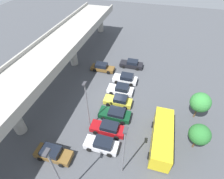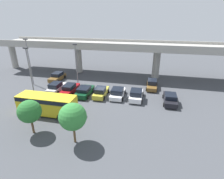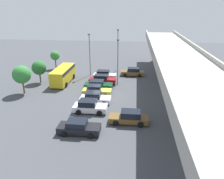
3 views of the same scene
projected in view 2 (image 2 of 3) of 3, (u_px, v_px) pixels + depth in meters
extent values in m
plane|color=#424449|center=(103.00, 94.00, 30.10)|extent=(113.08, 113.08, 0.00)
cube|color=#9E9B93|center=(116.00, 46.00, 37.41)|extent=(52.77, 7.11, 0.90)
cube|color=#9E9B93|center=(112.00, 45.00, 34.07)|extent=(52.77, 0.30, 0.55)
cube|color=#9E9B93|center=(119.00, 40.00, 40.18)|extent=(52.77, 0.30, 0.55)
cylinder|color=#9E9B93|center=(13.00, 56.00, 44.09)|extent=(1.50, 1.50, 5.98)
cylinder|color=#9E9B93|center=(79.00, 60.00, 40.54)|extent=(1.50, 1.50, 5.98)
cylinder|color=#9E9B93|center=(156.00, 64.00, 36.98)|extent=(1.50, 1.50, 5.98)
cube|color=brown|center=(57.00, 78.00, 36.17)|extent=(1.77, 4.59, 0.76)
cube|color=black|center=(57.00, 74.00, 36.08)|extent=(1.63, 2.31, 0.68)
cylinder|color=black|center=(58.00, 81.00, 34.80)|extent=(0.22, 0.65, 0.65)
cylinder|color=black|center=(50.00, 81.00, 35.17)|extent=(0.22, 0.65, 0.65)
cylinder|color=black|center=(65.00, 77.00, 37.36)|extent=(0.22, 0.65, 0.65)
cylinder|color=black|center=(57.00, 76.00, 37.73)|extent=(0.22, 0.65, 0.65)
cube|color=silver|center=(57.00, 88.00, 30.92)|extent=(1.76, 4.34, 0.78)
cube|color=black|center=(55.00, 85.00, 30.35)|extent=(1.62, 2.26, 0.71)
cylinder|color=black|center=(56.00, 86.00, 32.40)|extent=(0.22, 0.70, 0.70)
cylinder|color=black|center=(65.00, 87.00, 32.03)|extent=(0.22, 0.70, 0.70)
cylinder|color=black|center=(48.00, 92.00, 29.98)|extent=(0.22, 0.70, 0.70)
cylinder|color=black|center=(58.00, 93.00, 29.62)|extent=(0.22, 0.70, 0.70)
cube|color=maroon|center=(70.00, 90.00, 30.35)|extent=(1.72, 4.81, 0.76)
cube|color=black|center=(69.00, 86.00, 29.82)|extent=(1.59, 2.35, 0.67)
cylinder|color=black|center=(69.00, 87.00, 31.95)|extent=(0.22, 0.68, 0.68)
cylinder|color=black|center=(78.00, 88.00, 31.59)|extent=(0.22, 0.68, 0.68)
cylinder|color=black|center=(62.00, 94.00, 29.28)|extent=(0.22, 0.68, 0.68)
cylinder|color=black|center=(71.00, 95.00, 28.92)|extent=(0.22, 0.68, 0.68)
cube|color=#0C381E|center=(85.00, 92.00, 29.55)|extent=(2.00, 4.69, 0.73)
cube|color=black|center=(84.00, 89.00, 29.03)|extent=(1.84, 2.34, 0.57)
cylinder|color=black|center=(82.00, 89.00, 31.15)|extent=(0.22, 0.66, 0.66)
cylinder|color=black|center=(93.00, 90.00, 30.73)|extent=(0.22, 0.66, 0.66)
cylinder|color=black|center=(76.00, 96.00, 28.54)|extent=(0.22, 0.66, 0.66)
cylinder|color=black|center=(88.00, 97.00, 28.13)|extent=(0.22, 0.66, 0.66)
cube|color=gold|center=(101.00, 93.00, 29.18)|extent=(1.74, 4.49, 0.75)
cube|color=black|center=(100.00, 90.00, 28.54)|extent=(1.60, 2.05, 0.70)
cylinder|color=black|center=(98.00, 90.00, 30.70)|extent=(0.22, 0.66, 0.66)
cylinder|color=black|center=(108.00, 91.00, 30.34)|extent=(0.22, 0.66, 0.66)
cylinder|color=black|center=(93.00, 97.00, 28.20)|extent=(0.22, 0.66, 0.66)
cylinder|color=black|center=(104.00, 98.00, 27.84)|extent=(0.22, 0.66, 0.66)
cube|color=silver|center=(118.00, 94.00, 28.87)|extent=(1.96, 4.40, 0.66)
cube|color=black|center=(117.00, 91.00, 28.32)|extent=(1.81, 2.14, 0.75)
cylinder|color=black|center=(113.00, 91.00, 30.37)|extent=(0.22, 0.64, 0.64)
cylinder|color=black|center=(125.00, 92.00, 29.97)|extent=(0.22, 0.64, 0.64)
cylinder|color=black|center=(110.00, 98.00, 27.93)|extent=(0.22, 0.64, 0.64)
cylinder|color=black|center=(122.00, 99.00, 27.52)|extent=(0.22, 0.64, 0.64)
cube|color=silver|center=(136.00, 96.00, 28.10)|extent=(1.92, 4.39, 0.75)
cube|color=black|center=(136.00, 92.00, 27.53)|extent=(1.77, 2.23, 0.72)
cylinder|color=black|center=(131.00, 93.00, 29.61)|extent=(0.22, 0.71, 0.71)
cylinder|color=black|center=(143.00, 94.00, 29.21)|extent=(0.22, 0.71, 0.71)
cylinder|color=black|center=(129.00, 100.00, 27.16)|extent=(0.22, 0.71, 0.71)
cylinder|color=black|center=(142.00, 101.00, 26.77)|extent=(0.22, 0.71, 0.71)
cube|color=brown|center=(152.00, 86.00, 32.23)|extent=(1.73, 4.66, 0.66)
cube|color=black|center=(152.00, 82.00, 32.18)|extent=(1.59, 2.30, 0.73)
cylinder|color=black|center=(157.00, 90.00, 30.82)|extent=(0.22, 0.70, 0.70)
cylinder|color=black|center=(146.00, 89.00, 31.18)|extent=(0.22, 0.70, 0.70)
cylinder|color=black|center=(156.00, 84.00, 33.41)|extent=(0.22, 0.70, 0.70)
cylinder|color=black|center=(147.00, 83.00, 33.77)|extent=(0.22, 0.70, 0.70)
cube|color=black|center=(170.00, 99.00, 26.89)|extent=(1.81, 4.66, 0.76)
cube|color=black|center=(171.00, 96.00, 26.43)|extent=(1.67, 2.14, 0.61)
cylinder|color=black|center=(163.00, 96.00, 28.46)|extent=(0.22, 0.61, 0.61)
cylinder|color=black|center=(175.00, 97.00, 28.09)|extent=(0.22, 0.61, 0.61)
cylinder|color=black|center=(164.00, 105.00, 25.87)|extent=(0.22, 0.61, 0.61)
cylinder|color=black|center=(177.00, 106.00, 25.50)|extent=(0.22, 0.61, 0.61)
cube|color=gold|center=(47.00, 104.00, 23.50)|extent=(7.87, 2.38, 2.48)
cube|color=black|center=(46.00, 98.00, 23.15)|extent=(7.72, 2.42, 0.55)
cylinder|color=black|center=(27.00, 113.00, 23.32)|extent=(0.86, 0.29, 0.86)
cylinder|color=black|center=(38.00, 105.00, 25.49)|extent=(0.86, 0.29, 0.86)
cylinder|color=black|center=(60.00, 118.00, 22.33)|extent=(0.86, 0.29, 0.86)
cylinder|color=black|center=(69.00, 109.00, 24.50)|extent=(0.86, 0.29, 0.86)
cylinder|color=slate|center=(31.00, 75.00, 27.09)|extent=(0.16, 0.16, 7.99)
cube|color=#333338|center=(25.00, 48.00, 25.48)|extent=(0.70, 0.35, 0.20)
cylinder|color=slate|center=(30.00, 63.00, 32.46)|extent=(0.16, 0.16, 8.51)
cube|color=#333338|center=(25.00, 39.00, 30.74)|extent=(0.70, 0.35, 0.20)
cylinder|color=slate|center=(77.00, 67.00, 31.45)|extent=(0.16, 0.16, 7.79)
cube|color=#333338|center=(75.00, 44.00, 29.87)|extent=(0.70, 0.35, 0.20)
cylinder|color=brown|center=(33.00, 126.00, 19.89)|extent=(0.24, 0.24, 1.71)
sphere|color=#286B2D|center=(30.00, 111.00, 19.12)|extent=(2.57, 2.57, 2.57)
cylinder|color=brown|center=(75.00, 134.00, 18.36)|extent=(0.24, 0.24, 1.93)
sphere|color=#337F38|center=(73.00, 117.00, 17.50)|extent=(2.84, 2.84, 2.84)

